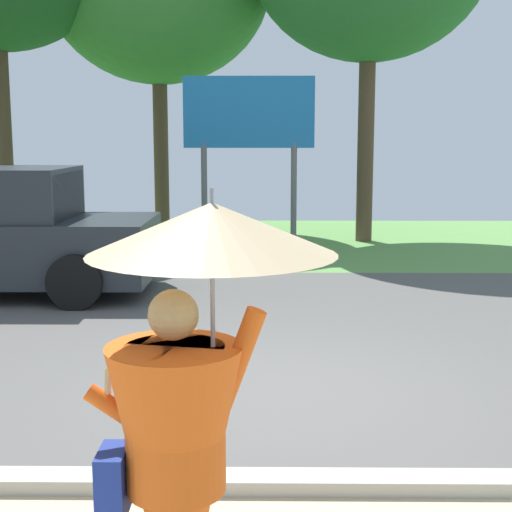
{
  "coord_description": "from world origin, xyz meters",
  "views": [
    {
      "loc": [
        -0.22,
        -6.69,
        2.34
      ],
      "look_at": [
        -0.3,
        1.0,
        1.1
      ],
      "focal_mm": 52.42,
      "sensor_mm": 36.0,
      "label": 1
    }
  ],
  "objects": [
    {
      "name": "ground_plane",
      "position": [
        0.0,
        2.95,
        -0.05
      ],
      "size": [
        40.0,
        22.0,
        0.2
      ],
      "color": "#565451"
    },
    {
      "name": "roadside_billboard",
      "position": [
        -0.52,
        8.32,
        2.55
      ],
      "size": [
        2.6,
        0.12,
        3.5
      ],
      "color": "slate",
      "rests_on": "ground_plane"
    },
    {
      "name": "monk_pedestrian",
      "position": [
        -0.56,
        -3.6,
        1.13
      ],
      "size": [
        1.1,
        1.06,
        2.13
      ],
      "rotation": [
        0.0,
        0.0,
        0.06
      ],
      "color": "#E55B19",
      "rests_on": "ground_plane"
    }
  ]
}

